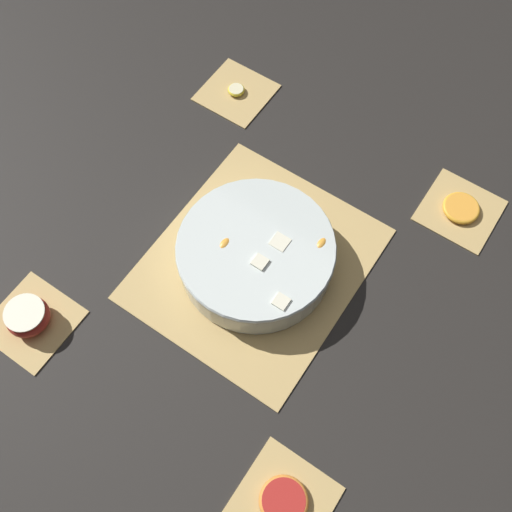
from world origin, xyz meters
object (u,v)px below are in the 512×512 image
object	(u,v)px
orange_slice_whole	(461,208)
grapefruit_slice	(284,501)
apple_half	(28,316)
banana_coin_single	(236,90)
fruit_salad_bowl	(256,253)

from	to	relation	value
orange_slice_whole	grapefruit_slice	size ratio (longest dim) A/B	0.93
apple_half	orange_slice_whole	distance (m)	0.86
orange_slice_whole	banana_coin_single	xyz separation A→B (m)	(0.00, 0.55, -0.00)
fruit_salad_bowl	grapefruit_slice	world-z (taller)	fruit_salad_bowl
fruit_salad_bowl	orange_slice_whole	bearing A→B (deg)	-39.91
banana_coin_single	fruit_salad_bowl	bearing A→B (deg)	-140.11
fruit_salad_bowl	apple_half	world-z (taller)	fruit_salad_bowl
fruit_salad_bowl	banana_coin_single	bearing A→B (deg)	39.89
grapefruit_slice	fruit_salad_bowl	bearing A→B (deg)	39.93
fruit_salad_bowl	grapefruit_slice	distance (m)	0.43
apple_half	banana_coin_single	distance (m)	0.66
orange_slice_whole	banana_coin_single	bearing A→B (deg)	90.00
fruit_salad_bowl	grapefruit_slice	size ratio (longest dim) A/B	3.69
banana_coin_single	orange_slice_whole	bearing A→B (deg)	-90.00
apple_half	orange_slice_whole	bearing A→B (deg)	-39.91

